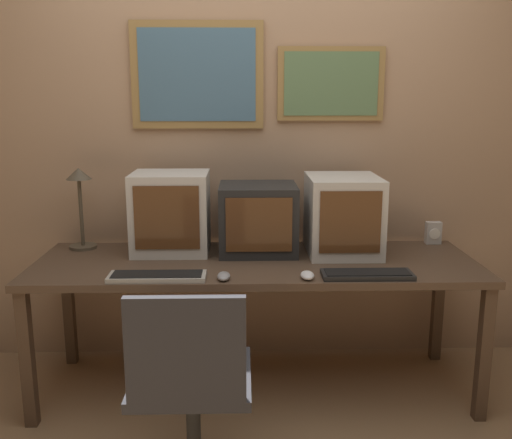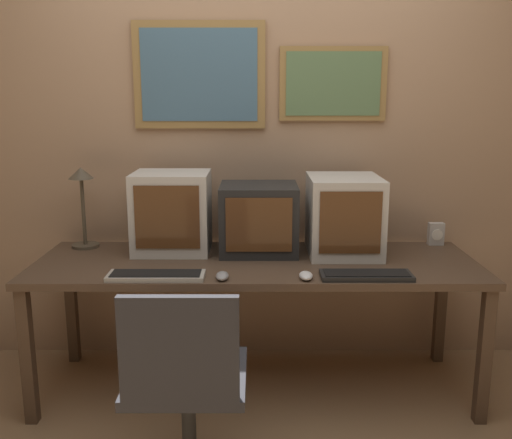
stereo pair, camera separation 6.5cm
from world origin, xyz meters
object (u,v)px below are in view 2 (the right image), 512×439
(desk_clock, at_px, (436,234))
(office_chair, at_px, (187,404))
(monitor_center, at_px, (259,219))
(mouse_far_corner, at_px, (306,276))
(mouse_near_keyboard, at_px, (222,276))
(keyboard_main, at_px, (156,276))
(desk_lamp, at_px, (82,193))
(monitor_right, at_px, (344,215))
(keyboard_side, at_px, (366,275))
(monitor_left, at_px, (172,212))

(desk_clock, distance_m, office_chair, 1.75)
(monitor_center, distance_m, office_chair, 1.15)
(mouse_far_corner, bearing_deg, mouse_near_keyboard, -179.54)
(mouse_near_keyboard, bearing_deg, keyboard_main, 176.94)
(desk_clock, xyz_separation_m, desk_lamp, (-1.95, -0.05, 0.24))
(monitor_right, height_order, desk_lamp, desk_lamp)
(keyboard_side, xyz_separation_m, mouse_far_corner, (-0.28, -0.02, 0.00))
(monitor_left, bearing_deg, desk_clock, 5.00)
(keyboard_main, xyz_separation_m, mouse_far_corner, (0.68, -0.01, 0.00))
(desk_clock, height_order, desk_lamp, desk_lamp)
(keyboard_side, height_order, mouse_near_keyboard, mouse_near_keyboard)
(mouse_near_keyboard, distance_m, desk_clock, 1.31)
(monitor_left, bearing_deg, mouse_near_keyboard, -59.15)
(monitor_center, height_order, keyboard_side, monitor_center)
(keyboard_main, distance_m, keyboard_side, 0.96)
(keyboard_side, distance_m, desk_lamp, 1.57)
(keyboard_side, distance_m, mouse_far_corner, 0.28)
(monitor_center, distance_m, mouse_far_corner, 0.54)
(keyboard_main, height_order, office_chair, office_chair)
(monitor_right, distance_m, desk_clock, 0.59)
(office_chair, bearing_deg, monitor_left, 100.26)
(mouse_near_keyboard, distance_m, office_chair, 0.63)
(mouse_near_keyboard, height_order, desk_clock, desk_clock)
(monitor_left, relative_size, mouse_far_corner, 4.10)
(monitor_center, distance_m, desk_lamp, 0.97)
(keyboard_side, xyz_separation_m, desk_lamp, (-1.45, 0.54, 0.29))
(keyboard_main, relative_size, mouse_far_corner, 4.29)
(keyboard_side, bearing_deg, keyboard_main, -179.60)
(monitor_center, relative_size, monitor_right, 0.92)
(keyboard_main, bearing_deg, office_chair, -70.20)
(mouse_near_keyboard, xyz_separation_m, mouse_far_corner, (0.38, 0.00, 0.00))
(desk_clock, xyz_separation_m, office_chair, (-1.27, -1.14, -0.38))
(mouse_far_corner, xyz_separation_m, desk_lamp, (-1.17, 0.56, 0.29))
(office_chair, bearing_deg, keyboard_side, 35.50)
(mouse_far_corner, xyz_separation_m, office_chair, (-0.49, -0.53, -0.34))
(monitor_left, bearing_deg, office_chair, -79.74)
(keyboard_main, bearing_deg, mouse_far_corner, -1.10)
(keyboard_main, xyz_separation_m, desk_clock, (1.46, 0.60, 0.05))
(monitor_center, distance_m, mouse_near_keyboard, 0.53)
(monitor_right, bearing_deg, office_chair, -126.52)
(desk_lamp, bearing_deg, office_chair, -58.11)
(keyboard_side, distance_m, mouse_near_keyboard, 0.66)
(monitor_right, height_order, keyboard_main, monitor_right)
(monitor_left, xyz_separation_m, desk_clock, (1.45, 0.13, -0.15))
(monitor_center, relative_size, keyboard_main, 0.91)
(monitor_center, relative_size, mouse_near_keyboard, 3.88)
(monitor_center, relative_size, keyboard_side, 0.97)
(monitor_center, height_order, desk_lamp, desk_lamp)
(monitor_left, distance_m, keyboard_side, 1.08)
(keyboard_side, bearing_deg, monitor_center, 137.55)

